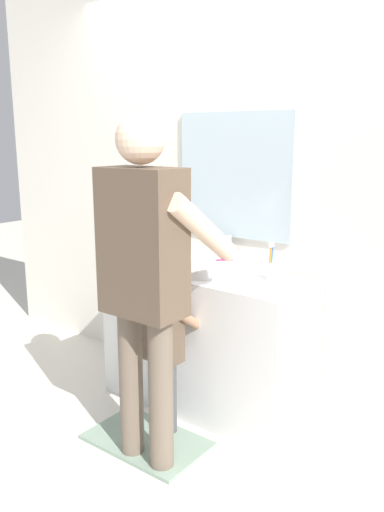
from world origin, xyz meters
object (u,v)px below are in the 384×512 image
(toothbrush_cup, at_px, (272,271))
(child_toddler, at_px, (164,337))
(soap_bottle, at_px, (160,251))
(adult_parent, at_px, (145,264))

(toothbrush_cup, relative_size, child_toddler, 0.22)
(child_toddler, bearing_deg, soap_bottle, 132.50)
(toothbrush_cup, bearing_deg, soap_bottle, -177.39)
(soap_bottle, xyz_separation_m, child_toddler, (0.39, -0.43, -0.35))
(adult_parent, bearing_deg, child_toddler, 113.50)
(toothbrush_cup, bearing_deg, child_toddler, -130.24)
(toothbrush_cup, xyz_separation_m, child_toddler, (-0.39, -0.46, -0.33))
(soap_bottle, distance_m, child_toddler, 0.67)
(toothbrush_cup, relative_size, soap_bottle, 1.25)
(toothbrush_cup, distance_m, soap_bottle, 0.78)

